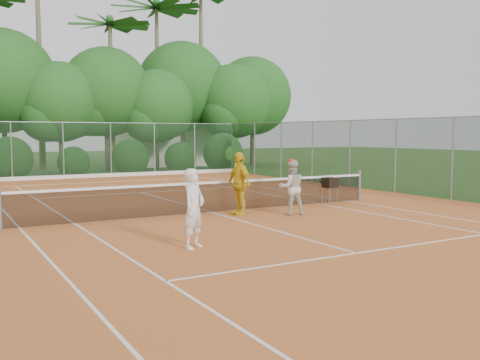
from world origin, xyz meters
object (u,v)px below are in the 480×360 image
object	(u,v)px
player_center_grp	(291,187)
player_yellow	(239,183)
player_white	(194,209)
ball_hopper	(330,183)

from	to	relation	value
player_center_grp	player_yellow	world-z (taller)	player_yellow
player_white	player_center_grp	xyz separation A→B (m)	(4.49, 2.80, -0.02)
player_center_grp	ball_hopper	world-z (taller)	player_center_grp
player_center_grp	player_white	bearing A→B (deg)	-148.05
player_yellow	ball_hopper	xyz separation A→B (m)	(3.84, 0.46, -0.21)
player_center_grp	player_yellow	bearing A→B (deg)	150.12
player_white	ball_hopper	bearing A→B (deg)	-2.78
ball_hopper	player_white	bearing A→B (deg)	-150.73
player_yellow	ball_hopper	bearing A→B (deg)	94.42
player_yellow	player_center_grp	bearing A→B (deg)	57.63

